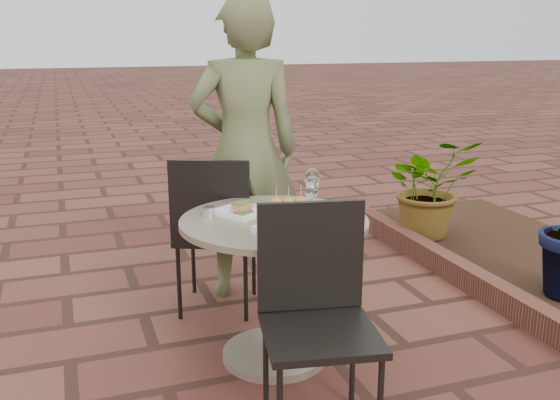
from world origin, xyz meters
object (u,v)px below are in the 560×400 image
object	(u,v)px
chair_far	(214,223)
chair_near	(316,300)
plate_salmon	(242,210)
plate_tuna	(296,230)
cafe_table	(274,267)
plate_sliders	(289,210)
diner	(245,151)

from	to	relation	value
chair_far	chair_near	xyz separation A→B (m)	(0.13, -1.17, 0.00)
plate_salmon	plate_tuna	distance (m)	0.41
cafe_table	chair_near	bearing A→B (deg)	-91.71
plate_salmon	plate_tuna	bearing A→B (deg)	-70.63
chair_far	plate_salmon	xyz separation A→B (m)	(0.03, -0.48, 0.20)
cafe_table	chair_near	distance (m)	0.56
plate_tuna	chair_far	bearing A→B (deg)	101.02
plate_sliders	plate_tuna	size ratio (longest dim) A/B	0.69
plate_sliders	cafe_table	bearing A→B (deg)	-169.34
diner	plate_tuna	size ratio (longest dim) A/B	4.74
cafe_table	plate_sliders	world-z (taller)	plate_sliders
chair_near	plate_tuna	bearing A→B (deg)	94.32
chair_near	diner	distance (m)	1.46
chair_near	plate_salmon	world-z (taller)	chair_near
plate_sliders	plate_tuna	bearing A→B (deg)	-103.17
diner	plate_tuna	xyz separation A→B (m)	(-0.09, -1.10, -0.16)
chair_near	cafe_table	bearing A→B (deg)	98.76
diner	chair_far	bearing A→B (deg)	53.58
diner	plate_tuna	distance (m)	1.12
chair_near	plate_salmon	bearing A→B (deg)	108.89
plate_tuna	chair_near	bearing A→B (deg)	-96.15
chair_near	plate_sliders	xyz separation A→B (m)	(0.10, 0.57, 0.21)
chair_far	diner	world-z (taller)	diner
chair_far	chair_near	world-z (taller)	same
chair_near	plate_sliders	bearing A→B (deg)	91.02
chair_far	plate_salmon	size ratio (longest dim) A/B	3.14
chair_near	plate_tuna	distance (m)	0.37
chair_near	plate_sliders	world-z (taller)	chair_near
diner	plate_salmon	size ratio (longest dim) A/B	6.09
plate_salmon	cafe_table	bearing A→B (deg)	-48.08
chair_near	diner	world-z (taller)	diner
chair_far	plate_tuna	xyz separation A→B (m)	(0.17, -0.86, 0.20)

